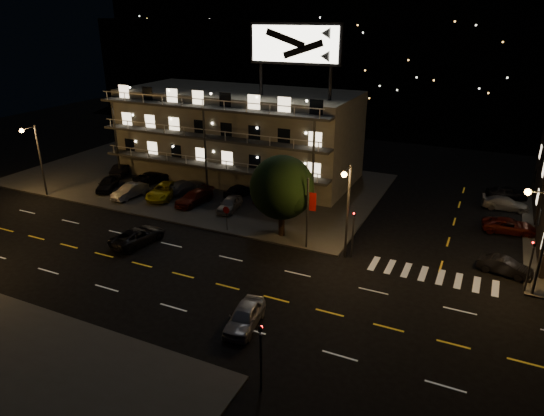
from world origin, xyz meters
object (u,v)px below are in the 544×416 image
at_px(lot_car_7, 184,186).
at_px(lot_car_4, 230,204).
at_px(road_car_east, 245,316).
at_px(tree, 281,189).
at_px(road_car_west, 138,236).
at_px(lot_car_2, 164,191).
at_px(side_car_0, 505,266).

bearing_deg(lot_car_7, lot_car_4, 173.90).
distance_m(lot_car_7, road_car_east, 26.44).
bearing_deg(tree, road_car_west, -148.19).
bearing_deg(lot_car_4, tree, -31.30).
relative_size(tree, lot_car_7, 1.57).
relative_size(lot_car_7, road_car_west, 0.93).
height_order(lot_car_4, lot_car_7, lot_car_7).
relative_size(tree, road_car_west, 1.46).
bearing_deg(road_car_west, lot_car_2, -54.84).
xyz_separation_m(lot_car_7, road_car_west, (3.74, -12.53, -0.13)).
relative_size(lot_car_2, side_car_0, 1.35).
height_order(tree, side_car_0, tree).
distance_m(lot_car_7, road_car_west, 13.08).
xyz_separation_m(lot_car_4, road_car_west, (-3.59, -9.95, -0.12)).
xyz_separation_m(lot_car_2, road_car_west, (4.79, -10.14, -0.19)).
height_order(lot_car_2, side_car_0, lot_car_2).
bearing_deg(road_car_east, tree, 96.53).
relative_size(lot_car_4, lot_car_7, 0.84).
relative_size(tree, road_car_east, 1.71).
distance_m(tree, lot_car_4, 8.76).
bearing_deg(lot_car_7, road_car_east, 146.33).
distance_m(tree, road_car_east, 14.46).
relative_size(lot_car_4, road_car_west, 0.78).
distance_m(lot_car_2, road_car_west, 11.21).
relative_size(lot_car_2, road_car_west, 1.06).
xyz_separation_m(lot_car_2, lot_car_4, (8.38, -0.18, -0.07)).
bearing_deg(lot_car_7, lot_car_2, 79.65).
bearing_deg(side_car_0, road_car_east, 145.39).
bearing_deg(tree, side_car_0, 3.41).
xyz_separation_m(tree, lot_car_7, (-14.55, 5.83, -3.74)).
bearing_deg(road_car_west, side_car_0, -155.25).
bearing_deg(tree, lot_car_7, 158.18).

